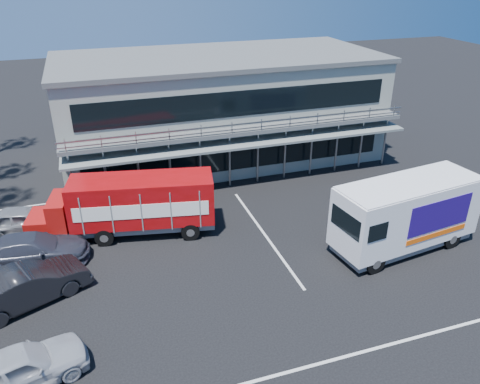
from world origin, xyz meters
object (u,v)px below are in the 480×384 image
object	(u,v)px
white_van	(406,214)
parked_car_b	(27,286)
red_truck	(130,205)
parked_car_a	(18,369)

from	to	relation	value
white_van	parked_car_b	xyz separation A→B (m)	(-17.64, 1.36, -1.11)
red_truck	white_van	world-z (taller)	white_van
white_van	parked_car_a	bearing A→B (deg)	-176.90
parked_car_a	parked_car_b	size ratio (longest dim) A/B	0.91
white_van	parked_car_b	size ratio (longest dim) A/B	1.53
white_van	parked_car_b	bearing A→B (deg)	168.10
white_van	red_truck	bearing A→B (deg)	148.73
white_van	parked_car_b	distance (m)	17.73
red_truck	white_van	bearing A→B (deg)	-12.78
white_van	parked_car_a	distance (m)	17.99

